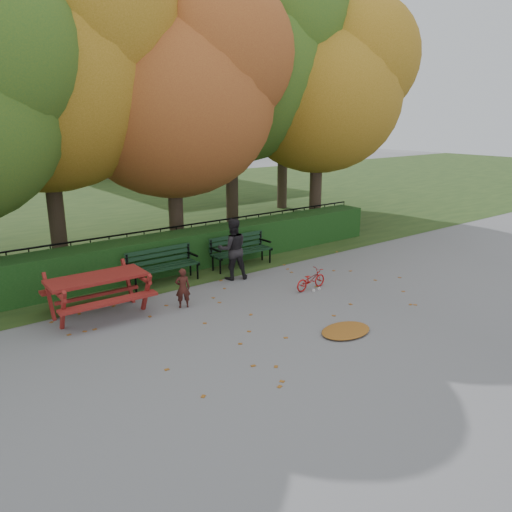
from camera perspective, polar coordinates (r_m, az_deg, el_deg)
ground at (r=10.65m, az=5.08°, el=-6.80°), size 90.00×90.00×0.00m
grass_strip at (r=22.60m, az=-19.71°, el=4.48°), size 90.00×90.00×0.00m
building_right at (r=38.19m, az=-15.64°, el=18.13°), size 9.00×6.00×12.00m
hedge at (r=13.95m, az=-7.44°, el=0.78°), size 13.00×0.90×1.00m
iron_fence at (r=14.61m, az=-9.03°, el=1.56°), size 14.00×0.04×1.02m
tree_b at (r=14.63m, az=-21.81°, el=19.93°), size 6.72×6.40×8.79m
tree_c at (r=15.18m, az=-8.13°, el=18.46°), size 6.30×6.00×8.00m
tree_d at (r=17.99m, az=-1.35°, el=21.86°), size 7.14×6.80×9.58m
tree_e at (r=18.55m, az=8.49°, el=18.73°), size 6.09×5.80×8.16m
tree_g at (r=22.70m, az=4.26°, el=19.02°), size 6.30×6.00×8.55m
bench_left at (r=12.67m, az=-10.69°, el=-0.81°), size 1.80×0.57×0.88m
bench_right at (r=13.87m, az=-1.85°, el=0.91°), size 1.80×0.57×0.88m
picnic_table at (r=10.95m, az=-17.69°, el=-3.17°), size 2.02×1.64×0.97m
leaf_pile at (r=9.98m, az=10.22°, el=-8.37°), size 1.26×1.03×0.08m
leaf_scatter at (r=10.85m, az=4.01°, el=-6.30°), size 9.00×5.70×0.01m
child at (r=11.01m, az=-8.37°, el=-3.64°), size 0.38×0.32×0.89m
adult at (r=12.71m, az=-2.69°, el=0.80°), size 0.93×0.83×1.59m
bicycle at (r=12.16m, az=6.28°, el=-2.68°), size 0.96×0.38×0.49m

